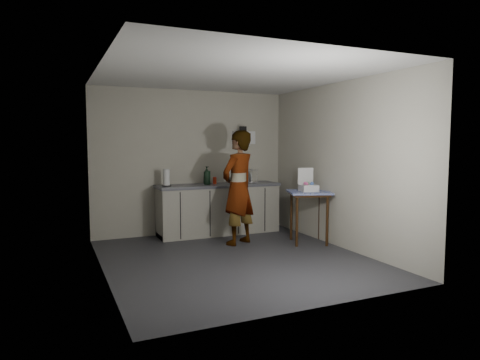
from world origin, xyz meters
name	(u,v)px	position (x,y,z in m)	size (l,w,h in m)	color
ground	(236,259)	(0.00, 0.00, 0.00)	(4.00, 4.00, 0.00)	#29292E
wall_back	(192,162)	(0.00, 1.99, 1.30)	(3.60, 0.02, 2.60)	#BAB4A2
wall_right	(340,165)	(1.79, 0.00, 1.30)	(0.02, 4.00, 2.60)	#BAB4A2
wall_left	(102,172)	(-1.79, 0.00, 1.30)	(0.02, 4.00, 2.60)	#BAB4A2
ceiling	(235,74)	(0.00, 0.00, 2.60)	(3.60, 4.00, 0.01)	white
kitchen_counter	(219,210)	(0.40, 1.70, 0.43)	(2.24, 0.62, 0.91)	black
wall_shelf	(243,138)	(1.00, 1.92, 1.75)	(0.42, 0.18, 0.37)	white
side_table	(309,198)	(1.50, 0.42, 0.75)	(0.86, 0.86, 0.86)	#39230D
standing_man	(238,188)	(0.41, 0.82, 0.93)	(0.68, 0.45, 1.85)	#B2A593
soap_bottle	(207,175)	(0.17, 1.68, 1.07)	(0.12, 0.13, 0.32)	black
soda_can	(215,180)	(0.35, 1.75, 0.97)	(0.07, 0.07, 0.12)	red
dark_bottle	(208,178)	(0.20, 1.67, 1.03)	(0.07, 0.07, 0.24)	black
paper_towel	(166,178)	(-0.56, 1.70, 1.05)	(0.16, 0.16, 0.29)	black
dish_rack	(246,180)	(0.98, 1.74, 0.97)	(0.35, 0.27, 0.25)	silver
bakery_box	(308,186)	(1.48, 0.42, 0.95)	(0.32, 0.33, 0.38)	white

